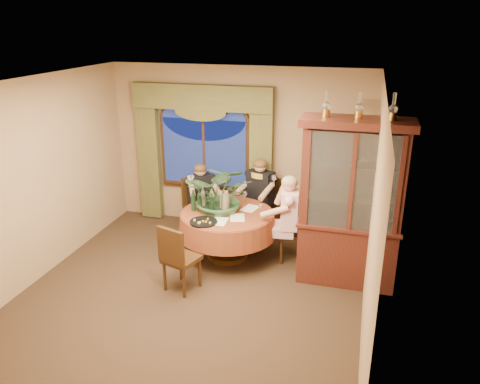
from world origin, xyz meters
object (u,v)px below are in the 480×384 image
(chair_back_right, at_px, (268,208))
(person_back, at_px, (201,199))
(oil_lamp_left, at_px, (327,104))
(chair_back, at_px, (199,207))
(wine_bottle_2, at_px, (211,195))
(dining_table, at_px, (228,235))
(wine_bottle_1, at_px, (212,198))
(person_scarf, at_px, (260,197))
(chair_right, at_px, (293,231))
(stoneware_vase, at_px, (224,201))
(wine_bottle_5, at_px, (212,203))
(person_pink, at_px, (289,220))
(wine_bottle_4, at_px, (193,200))
(wine_bottle_0, at_px, (200,201))
(china_cabinet, at_px, (351,205))
(centerpiece_plant, at_px, (221,169))
(oil_lamp_center, at_px, (359,105))
(wine_bottle_3, at_px, (203,198))
(oil_lamp_right, at_px, (393,107))
(olive_bowl, at_px, (229,213))
(chair_front_left, at_px, (181,257))

(chair_back_right, relative_size, person_back, 0.77)
(oil_lamp_left, distance_m, chair_back, 3.09)
(person_back, relative_size, wine_bottle_2, 3.80)
(wine_bottle_2, bearing_deg, dining_table, -32.81)
(wine_bottle_1, distance_m, wine_bottle_2, 0.13)
(person_scarf, distance_m, wine_bottle_1, 1.05)
(chair_right, relative_size, stoneware_vase, 3.27)
(wine_bottle_5, bearing_deg, person_pink, 10.06)
(person_scarf, distance_m, wine_bottle_4, 1.31)
(person_pink, height_order, wine_bottle_0, person_pink)
(china_cabinet, xyz_separation_m, centerpiece_plant, (-1.92, 0.33, 0.23))
(wine_bottle_1, bearing_deg, oil_lamp_center, -8.92)
(chair_back_right, distance_m, wine_bottle_3, 1.32)
(oil_lamp_right, relative_size, wine_bottle_3, 1.03)
(chair_back, height_order, stoneware_vase, stoneware_vase)
(china_cabinet, xyz_separation_m, chair_right, (-0.82, 0.42, -0.68))
(china_cabinet, distance_m, olive_bowl, 1.82)
(oil_lamp_center, bearing_deg, chair_back, 159.39)
(oil_lamp_center, bearing_deg, wine_bottle_2, 168.21)
(china_cabinet, distance_m, person_back, 2.73)
(chair_front_left, height_order, wine_bottle_3, wine_bottle_3)
(dining_table, distance_m, wine_bottle_5, 0.59)
(oil_lamp_center, relative_size, person_scarf, 0.25)
(person_scarf, xyz_separation_m, olive_bowl, (-0.26, -0.99, 0.10))
(wine_bottle_1, relative_size, wine_bottle_5, 1.00)
(olive_bowl, xyz_separation_m, wine_bottle_4, (-0.56, -0.01, 0.14))
(chair_back_right, distance_m, olive_bowl, 1.16)
(wine_bottle_0, height_order, wine_bottle_3, same)
(person_back, height_order, wine_bottle_1, person_back)
(wine_bottle_3, bearing_deg, china_cabinet, -8.24)
(person_back, height_order, wine_bottle_3, person_back)
(centerpiece_plant, bearing_deg, stoneware_vase, 4.72)
(oil_lamp_center, bearing_deg, wine_bottle_1, 171.08)
(oil_lamp_left, height_order, wine_bottle_4, oil_lamp_left)
(china_cabinet, xyz_separation_m, olive_bowl, (-1.77, 0.18, -0.39))
(oil_lamp_right, height_order, chair_front_left, oil_lamp_right)
(person_pink, bearing_deg, wine_bottle_5, 93.57)
(chair_right, bearing_deg, wine_bottle_5, 92.58)
(china_cabinet, distance_m, wine_bottle_1, 2.12)
(dining_table, bearing_deg, centerpiece_plant, 139.64)
(oil_lamp_left, relative_size, person_pink, 0.25)
(person_pink, distance_m, centerpiece_plant, 1.26)
(stoneware_vase, bearing_deg, wine_bottle_5, -125.46)
(chair_back_right, bearing_deg, centerpiece_plant, 82.16)
(chair_right, relative_size, wine_bottle_0, 2.91)
(oil_lamp_left, xyz_separation_m, chair_back, (-2.14, 0.96, -2.02))
(china_cabinet, relative_size, stoneware_vase, 7.93)
(oil_lamp_left, height_order, stoneware_vase, oil_lamp_left)
(chair_back_right, bearing_deg, person_back, 36.61)
(chair_back_right, bearing_deg, wine_bottle_1, 75.39)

